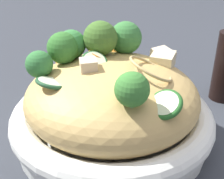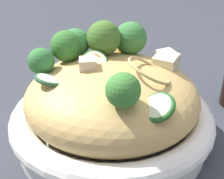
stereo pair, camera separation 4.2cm
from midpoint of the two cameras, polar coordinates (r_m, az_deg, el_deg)
The scene contains 7 objects.
ground_plane at distance 0.46m, azimuth 2.62°, elevation -9.19°, with size 3.00×3.00×0.00m, color #2F3339.
serving_bowl at distance 0.45m, azimuth 2.70°, elevation -6.14°, with size 0.30×0.30×0.06m.
noodle_heap at distance 0.42m, azimuth 2.84°, elevation -1.27°, with size 0.25×0.25×0.12m.
broccoli_florets at distance 0.43m, azimuth -0.46°, elevation 8.01°, with size 0.19×0.20×0.08m.
carrot_coins at distance 0.45m, azimuth -0.23°, elevation 6.70°, with size 0.11×0.09×0.03m.
zucchini_slices at distance 0.37m, azimuth 1.85°, elevation 0.71°, with size 0.11×0.17×0.04m.
chicken_chunks at distance 0.43m, azimuth 10.70°, elevation 5.22°, with size 0.15×0.08×0.04m.
Camera 2 is at (0.22, 0.30, 0.28)m, focal length 47.05 mm.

